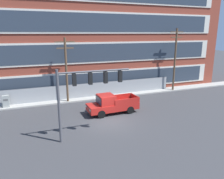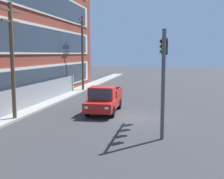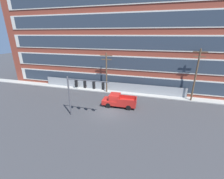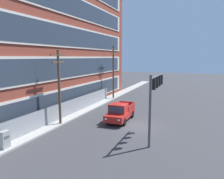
{
  "view_description": "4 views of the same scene",
  "coord_description": "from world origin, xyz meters",
  "px_view_note": "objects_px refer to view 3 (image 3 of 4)",
  "views": [
    {
      "loc": [
        -6.68,
        -18.03,
        8.23
      ],
      "look_at": [
        0.87,
        1.54,
        2.76
      ],
      "focal_mm": 35.0,
      "sensor_mm": 36.0,
      "label": 1
    },
    {
      "loc": [
        -19.34,
        -2.54,
        4.45
      ],
      "look_at": [
        1.98,
        1.81,
        1.67
      ],
      "focal_mm": 45.0,
      "sensor_mm": 36.0,
      "label": 2
    },
    {
      "loc": [
        5.88,
        -18.92,
        10.92
      ],
      "look_at": [
        0.15,
        1.74,
        2.96
      ],
      "focal_mm": 24.0,
      "sensor_mm": 36.0,
      "label": 3
    },
    {
      "loc": [
        -21.06,
        -5.52,
        7.03
      ],
      "look_at": [
        -1.46,
        2.2,
        3.88
      ],
      "focal_mm": 35.0,
      "sensor_mm": 36.0,
      "label": 4
    }
  ],
  "objects_px": {
    "traffic_signal_mast": "(82,88)",
    "pickup_truck_red": "(119,101)",
    "utility_pole_near_corner": "(106,71)",
    "utility_pole_midblock": "(196,74)",
    "electrical_cabinet": "(76,85)"
  },
  "relations": [
    {
      "from": "traffic_signal_mast",
      "to": "pickup_truck_red",
      "type": "bearing_deg",
      "value": 48.91
    },
    {
      "from": "utility_pole_near_corner",
      "to": "utility_pole_midblock",
      "type": "xyz_separation_m",
      "value": [
        15.29,
        -0.01,
        0.54
      ]
    },
    {
      "from": "pickup_truck_red",
      "to": "utility_pole_midblock",
      "type": "xyz_separation_m",
      "value": [
        11.63,
        5.32,
        3.86
      ]
    },
    {
      "from": "utility_pole_near_corner",
      "to": "utility_pole_midblock",
      "type": "height_order",
      "value": "utility_pole_midblock"
    },
    {
      "from": "utility_pole_near_corner",
      "to": "electrical_cabinet",
      "type": "bearing_deg",
      "value": 177.68
    },
    {
      "from": "traffic_signal_mast",
      "to": "utility_pole_near_corner",
      "type": "bearing_deg",
      "value": 88.44
    },
    {
      "from": "pickup_truck_red",
      "to": "utility_pole_near_corner",
      "type": "xyz_separation_m",
      "value": [
        -3.65,
        5.32,
        3.32
      ]
    },
    {
      "from": "utility_pole_midblock",
      "to": "electrical_cabinet",
      "type": "height_order",
      "value": "utility_pole_midblock"
    },
    {
      "from": "traffic_signal_mast",
      "to": "pickup_truck_red",
      "type": "relative_size",
      "value": 1.06
    },
    {
      "from": "electrical_cabinet",
      "to": "utility_pole_midblock",
      "type": "bearing_deg",
      "value": -0.73
    },
    {
      "from": "utility_pole_midblock",
      "to": "electrical_cabinet",
      "type": "relative_size",
      "value": 5.86
    },
    {
      "from": "traffic_signal_mast",
      "to": "utility_pole_midblock",
      "type": "distance_m",
      "value": 18.4
    },
    {
      "from": "utility_pole_near_corner",
      "to": "electrical_cabinet",
      "type": "relative_size",
      "value": 5.13
    },
    {
      "from": "utility_pole_midblock",
      "to": "electrical_cabinet",
      "type": "xyz_separation_m",
      "value": [
        -22.11,
        0.28,
        -4.06
      ]
    },
    {
      "from": "traffic_signal_mast",
      "to": "electrical_cabinet",
      "type": "xyz_separation_m",
      "value": [
        -6.55,
        10.09,
        -3.51
      ]
    }
  ]
}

